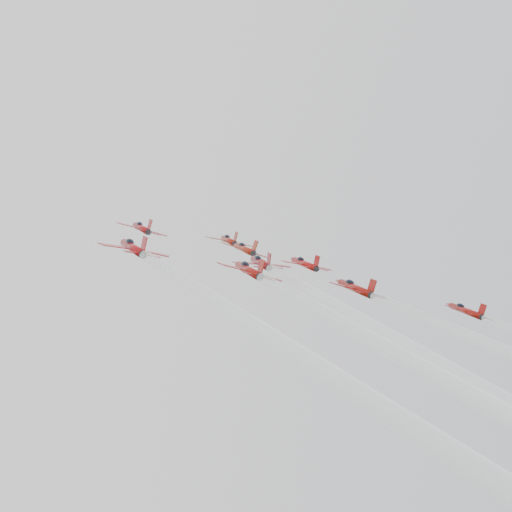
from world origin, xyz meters
name	(u,v)px	position (x,y,z in m)	size (l,w,h in m)	color
jet_lead	(229,240)	(3.46, 26.40, 180.46)	(10.48, 12.79, 10.08)	#A01A0F
jet_row2_left	(142,228)	(-17.77, 12.70, 169.78)	(9.53, 11.62, 9.16)	#AD1014
jet_row2_center	(244,249)	(2.38, 13.99, 170.79)	(10.36, 12.63, 9.95)	#A92210
jet_row2_right	(304,263)	(12.85, 9.80, 167.52)	(10.19, 12.43, 9.80)	#AF1010
jet_center	(402,334)	(-1.58, -40.22, 128.47)	(9.49, 82.37, 64.56)	maroon
jet_rear_farleft	(220,335)	(-24.15, -52.17, 119.17)	(9.28, 80.55, 63.13)	#AA1014
jet_rear_left	(424,369)	(-8.18, -52.05, 119.26)	(9.48, 82.29, 64.49)	#A2130F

